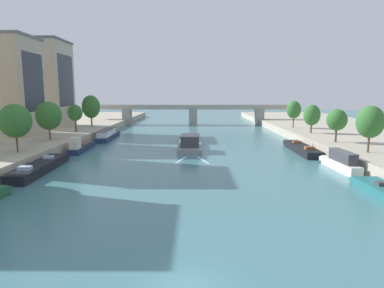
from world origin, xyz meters
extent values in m
cube|color=#B2A893|center=(-40.83, 55.00, 0.96)|extent=(36.00, 170.00, 1.91)
cube|color=#B2A893|center=(40.83, 55.00, 0.96)|extent=(36.00, 170.00, 1.91)
cube|color=gray|center=(-0.48, 51.94, 0.49)|extent=(4.55, 23.72, 0.97)
cube|color=gray|center=(-0.55, 64.14, 0.58)|extent=(4.21, 1.24, 0.85)
cube|color=gray|center=(-0.48, 51.94, 1.00)|extent=(4.64, 23.72, 0.06)
cube|color=#38383D|center=(-0.44, 43.89, 2.06)|extent=(3.34, 4.76, 2.05)
cube|color=black|center=(-0.45, 46.27, 2.37)|extent=(2.65, 0.04, 0.57)
cube|color=brown|center=(-0.49, 54.31, 1.21)|extent=(3.52, 12.34, 0.36)
cylinder|color=#232328|center=(0.22, 44.84, 1.58)|extent=(0.07, 0.07, 1.10)
cube|color=silver|center=(1.82, 35.81, 0.01)|extent=(2.03, 5.86, 0.03)
cube|color=silver|center=(-1.78, 35.79, 0.01)|extent=(1.97, 5.87, 0.03)
cube|color=black|center=(-20.98, 27.36, 0.61)|extent=(3.27, 14.82, 1.22)
cube|color=black|center=(-21.26, 35.07, 0.73)|extent=(2.64, 1.35, 0.98)
cube|color=black|center=(-20.98, 27.36, 1.25)|extent=(3.32, 14.82, 0.06)
cube|color=#9EBCD6|center=(-21.10, 30.60, 1.48)|extent=(1.40, 0.95, 0.40)
cube|color=#9EBCD6|center=(-20.83, 23.24, 1.52)|extent=(1.54, 1.15, 0.48)
cylinder|color=#232328|center=(-20.41, 22.96, 1.83)|extent=(0.07, 0.07, 1.10)
cube|color=#1E284C|center=(-20.96, 44.64, 0.47)|extent=(2.37, 11.28, 0.95)
cube|color=#1E284C|center=(-21.16, 50.59, 0.57)|extent=(1.94, 1.27, 0.84)
cube|color=#1E284C|center=(-20.96, 44.64, 0.98)|extent=(2.41, 11.28, 0.06)
cube|color=beige|center=(-20.83, 40.82, 2.01)|extent=(1.57, 2.29, 2.01)
cube|color=black|center=(-20.87, 41.95, 2.32)|extent=(1.20, 0.07, 0.56)
cube|color=brown|center=(-21.00, 45.76, 1.19)|extent=(1.75, 5.88, 0.36)
cylinder|color=#232328|center=(-20.55, 41.28, 1.56)|extent=(0.07, 0.07, 1.10)
cube|color=#1E284C|center=(-20.37, 61.05, 0.45)|extent=(3.40, 15.97, 0.91)
cube|color=#1E284C|center=(-20.70, 69.33, 0.55)|extent=(2.69, 1.30, 0.82)
cube|color=#1E284C|center=(-20.37, 61.05, 0.94)|extent=(3.46, 15.97, 0.06)
cube|color=white|center=(-20.34, 60.26, 1.64)|extent=(2.68, 10.24, 1.34)
cube|color=#4C4C51|center=(-20.34, 60.26, 2.34)|extent=(2.86, 10.55, 0.08)
cylinder|color=#232328|center=(-19.77, 56.31, 1.52)|extent=(0.07, 0.07, 1.10)
cube|color=#23666B|center=(20.76, 21.85, 0.56)|extent=(2.83, 1.21, 0.83)
cube|color=#38383D|center=(20.76, 17.51, 1.20)|extent=(1.49, 0.90, 0.40)
cube|color=silver|center=(21.18, 28.90, 0.62)|extent=(2.02, 9.18, 1.24)
cube|color=silver|center=(20.98, 33.81, 0.75)|extent=(1.63, 1.32, 0.99)
cube|color=silver|center=(21.18, 28.90, 1.27)|extent=(2.05, 9.18, 0.06)
cube|color=#38383D|center=(21.20, 28.45, 2.03)|extent=(1.59, 5.88, 1.46)
cube|color=#4C4C51|center=(21.20, 28.45, 2.80)|extent=(1.70, 6.06, 0.08)
cylinder|color=#232328|center=(21.54, 26.18, 1.85)|extent=(0.07, 0.07, 1.10)
cube|color=black|center=(20.38, 43.46, 0.59)|extent=(3.05, 15.23, 1.17)
cube|color=black|center=(20.50, 51.41, 0.70)|extent=(2.70, 1.29, 0.95)
cube|color=black|center=(20.38, 43.46, 1.20)|extent=(3.11, 15.24, 0.06)
cube|color=#9E5133|center=(20.43, 46.80, 1.43)|extent=(1.42, 0.92, 0.40)
cube|color=#9E5133|center=(20.31, 39.21, 1.47)|extent=(1.57, 1.12, 0.48)
cylinder|color=#232328|center=(20.73, 38.90, 1.78)|extent=(0.07, 0.07, 1.10)
cylinder|color=brown|center=(-26.57, 32.37, 3.60)|extent=(0.28, 0.28, 3.38)
ellipsoid|color=#336B2D|center=(-26.57, 32.37, 6.70)|extent=(4.73, 4.73, 5.10)
cylinder|color=brown|center=(-27.46, 45.89, 3.49)|extent=(0.31, 0.31, 3.15)
ellipsoid|color=#336B2D|center=(-27.46, 45.89, 6.56)|extent=(4.78, 4.78, 5.43)
cylinder|color=brown|center=(-27.31, 59.54, 3.60)|extent=(0.37, 0.37, 3.37)
ellipsoid|color=#336B2D|center=(-27.31, 59.54, 6.33)|extent=(3.32, 3.32, 3.78)
cylinder|color=brown|center=(-27.61, 72.54, 3.70)|extent=(0.38, 0.38, 3.58)
ellipsoid|color=#336B2D|center=(-27.61, 72.54, 7.19)|extent=(4.79, 4.79, 6.17)
cylinder|color=brown|center=(26.76, 32.43, 3.56)|extent=(0.31, 0.31, 3.30)
ellipsoid|color=#336B2D|center=(26.76, 32.43, 6.56)|extent=(4.00, 4.00, 4.88)
cylinder|color=brown|center=(26.43, 43.21, 3.41)|extent=(0.36, 0.36, 3.00)
ellipsoid|color=#336B2D|center=(26.43, 43.21, 6.00)|extent=(3.62, 3.62, 3.93)
cylinder|color=brown|center=(26.81, 57.16, 3.30)|extent=(0.34, 0.34, 2.78)
ellipsoid|color=#336B2D|center=(26.81, 57.16, 5.97)|extent=(3.68, 3.68, 4.66)
cylinder|color=brown|center=(26.18, 68.65, 3.63)|extent=(0.29, 0.29, 3.42)
ellipsoid|color=#336B2D|center=(26.18, 68.65, 6.59)|extent=(3.67, 3.67, 4.56)
cube|color=#232833|center=(-33.29, 53.17, 13.04)|extent=(0.04, 8.65, 12.14)
cube|color=#B2A38E|center=(-40.86, 70.66, 12.94)|extent=(15.20, 12.25, 22.05)
cube|color=#4C515B|center=(-40.86, 70.66, 24.21)|extent=(15.66, 12.61, 0.50)
cube|color=#232833|center=(-33.24, 70.66, 14.04)|extent=(0.04, 9.80, 13.23)
cube|color=#9E998E|center=(0.00, 96.76, 5.65)|extent=(69.66, 4.40, 0.60)
cube|color=#9E998E|center=(0.00, 94.76, 6.40)|extent=(69.66, 0.30, 0.90)
cube|color=#9E998E|center=(0.00, 98.76, 6.40)|extent=(69.66, 0.30, 0.90)
cube|color=#9E998E|center=(-22.83, 96.76, 2.68)|extent=(2.80, 3.60, 5.35)
cube|color=#9E998E|center=(0.00, 96.76, 2.68)|extent=(2.80, 3.60, 5.35)
cube|color=#9E998E|center=(22.83, 96.76, 2.68)|extent=(2.80, 3.60, 5.35)
camera|label=1|loc=(0.38, -16.86, 10.81)|focal=30.78mm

